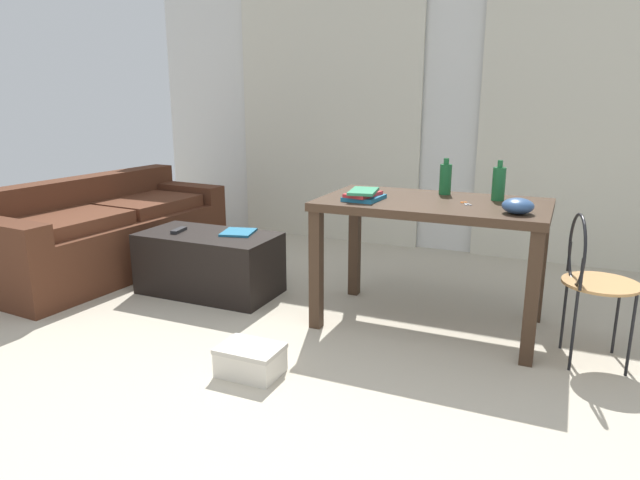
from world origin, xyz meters
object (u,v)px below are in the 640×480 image
couch (106,234)px  coffee_table (209,263)px  bottle_near (445,179)px  bottle_far (499,183)px  wire_chair (589,271)px  book_stack (364,195)px  magazine (238,232)px  shoebox (250,360)px  scissors (465,203)px  craft_table (432,219)px  tv_remote_primary (179,230)px  bowl (518,206)px

couch → coffee_table: (1.07, -0.11, -0.09)m
bottle_near → bottle_far: (0.33, -0.08, 0.00)m
wire_chair → bottle_near: (-0.86, 0.42, 0.38)m
book_stack → magazine: (-1.00, 0.18, -0.37)m
couch → shoebox: 2.26m
coffee_table → scissors: scissors is taller
couch → wire_chair: size_ratio=2.52×
craft_table → bottle_near: bottle_near is taller
wire_chair → magazine: bearing=175.0°
tv_remote_primary → shoebox: (1.13, -0.92, -0.37)m
couch → shoebox: couch is taller
craft_table → coffee_table: bearing=-177.8°
coffee_table → bowl: 2.17m
bottle_far → tv_remote_primary: bearing=-172.9°
tv_remote_primary → magazine: tv_remote_primary is taller
magazine → shoebox: magazine is taller
craft_table → bowl: bowl is taller
book_stack → magazine: size_ratio=1.19×
wire_chair → book_stack: 1.30m
coffee_table → magazine: (0.19, 0.10, 0.23)m
craft_table → bottle_near: size_ratio=5.86×
coffee_table → scissors: size_ratio=9.32×
bottle_far → book_stack: bottle_far is taller
book_stack → tv_remote_primary: 1.47m
bottle_near → shoebox: bearing=-118.3°
bottle_far → book_stack: 0.80m
coffee_table → bowl: (2.08, -0.14, 0.61)m
couch → scissors: scissors is taller
craft_table → bottle_far: 0.44m
coffee_table → couch: bearing=174.3°
scissors → shoebox: (-0.86, -1.01, -0.71)m
tv_remote_primary → bowl: bearing=-11.2°
bottle_near → book_stack: size_ratio=0.81×
craft_table → bottle_far: bottle_far is taller
bottle_far → magazine: bearing=-175.6°
wire_chair → tv_remote_primary: bearing=178.7°
coffee_table → book_stack: size_ratio=3.47×
couch → magazine: (1.26, -0.01, 0.14)m
bottle_far → bowl: (0.15, -0.36, -0.06)m
coffee_table → book_stack: (1.20, -0.08, 0.60)m
wire_chair → bottle_far: size_ratio=3.39×
couch → bottle_far: bottle_far is taller
bottle_near → shoebox: size_ratio=0.71×
magazine → book_stack: bearing=-24.4°
craft_table → book_stack: book_stack is taller
magazine → bottle_far: bearing=-9.8°
coffee_table → shoebox: coffee_table is taller
bowl → book_stack: bearing=176.7°
craft_table → bowl: (0.50, -0.20, 0.15)m
bottle_far → magazine: bottle_far is taller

